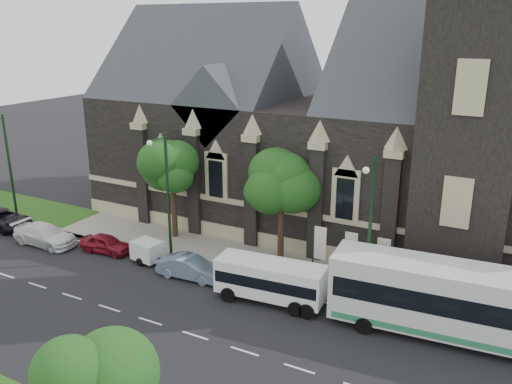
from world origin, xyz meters
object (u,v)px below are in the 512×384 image
Objects in this scene: street_lamp_mid at (166,190)px; box_trailer at (147,250)px; sedan at (190,267)px; tree_park_east at (109,380)px; street_lamp_far at (7,162)px; banner_flag_right at (380,258)px; tree_walk_right at (286,181)px; car_far_red at (106,244)px; tree_walk_left at (176,166)px; car_far_white at (45,235)px; street_lamp_near at (369,225)px; banner_flag_center at (348,252)px; tour_coach at (465,303)px; banner_flag_left at (318,246)px; car_far_black at (3,219)px; shuttle_bus at (271,279)px.

box_trailer is (-1.05, -1.06, -4.25)m from street_lamp_mid.
box_trailer reaches higher than sedan.
tree_park_east is 30.90m from street_lamp_far.
box_trailer is (-15.34, -2.97, -1.52)m from banner_flag_right.
tree_walk_right reaches higher than car_far_red.
tree_walk_left is at bearing -37.15° from car_far_red.
street_lamp_mid is 1.00× the size of street_lamp_far.
tree_park_east reaches higher than car_far_white.
street_lamp_near is (15.80, -3.61, -0.62)m from tree_walk_left.
tour_coach is at bearing -21.32° from banner_flag_center.
tour_coach is (7.17, -2.80, -0.22)m from banner_flag_center.
box_trailer is at bearing -150.50° from tree_walk_right.
tree_walk_left is 1.91× the size of banner_flag_left.
tree_park_east is at bearing -96.57° from banner_flag_center.
banner_flag_right is (4.00, 0.00, 0.00)m from banner_flag_left.
car_far_white reaches higher than car_far_black.
tree_park_east is 23.36m from tree_walk_left.
banner_flag_right is at bearing -85.95° from car_far_red.
street_lamp_far is at bearing -165.74° from tree_walk_left.
banner_flag_left is 8.34m from sedan.
car_far_white is 5.84m from car_far_black.
tree_park_east is 30.12m from car_far_black.
street_lamp_near reaches higher than banner_flag_right.
car_far_red is (-3.73, -0.08, -0.20)m from box_trailer.
tree_park_east is 21.74m from car_far_red.
car_far_white is (-23.85, -2.20, -4.35)m from street_lamp_near.
street_lamp_mid reaches higher than tree_walk_right.
sedan is at bearing -87.92° from car_far_white.
car_far_white is 0.99× the size of car_far_black.
box_trailer is at bearing 77.29° from sedan.
box_trailer is 0.67× the size of sedan.
tree_walk_left is at bearing 116.47° from street_lamp_mid.
car_far_white is (-17.06, -5.82, -5.06)m from tree_walk_right.
street_lamp_near is at bearing -12.87° from tree_walk_left.
tree_park_east is at bearing -58.21° from street_lamp_mid.
banner_flag_left reaches higher than car_far_red.
car_far_white is at bearing -144.18° from tree_walk_left.
tour_coach is at bearing 0.80° from shuttle_bus.
street_lamp_mid is 1.69× the size of car_far_black.
street_lamp_near is 0.65× the size of tour_coach.
sedan is at bearing -162.70° from banner_flag_right.
tree_walk_right is 6.36m from banner_flag_center.
banner_flag_left and banner_flag_right have the same top height.
shuttle_bus is (-10.56, -1.06, -0.70)m from tour_coach.
tour_coach is at bearing 7.81° from box_trailer.
street_lamp_mid is at bearing 121.79° from tree_park_east.
tree_walk_left is at bearing 173.11° from banner_flag_center.
box_trailer is (-8.27, -4.68, -4.95)m from tree_walk_right.
tree_walk_right is at bearing -75.21° from car_far_black.
banner_flag_right is (0.29, 1.91, -2.73)m from street_lamp_near.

